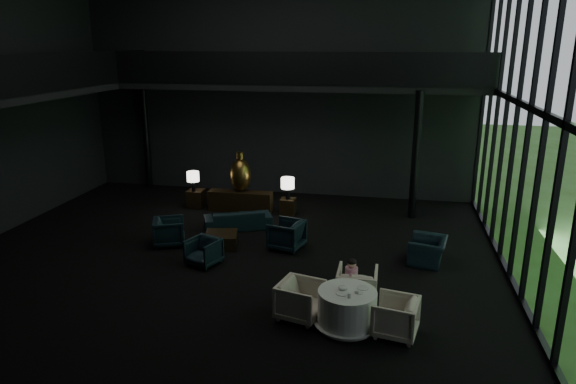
% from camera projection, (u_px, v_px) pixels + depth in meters
% --- Properties ---
extents(floor, '(14.00, 12.00, 0.02)m').
position_uv_depth(floor, '(229.00, 254.00, 13.51)').
color(floor, black).
rests_on(floor, ground).
extents(wall_back, '(14.00, 0.04, 8.00)m').
position_uv_depth(wall_back, '(277.00, 83.00, 18.04)').
color(wall_back, black).
rests_on(wall_back, ground).
extents(wall_front, '(14.00, 0.04, 8.00)m').
position_uv_depth(wall_front, '(82.00, 151.00, 6.74)').
color(wall_front, black).
rests_on(wall_front, ground).
extents(curtain_wall, '(0.20, 12.00, 8.00)m').
position_uv_depth(curtain_wall, '(531.00, 108.00, 11.09)').
color(curtain_wall, black).
rests_on(curtain_wall, ground).
extents(mezzanine_left, '(2.00, 12.00, 0.25)m').
position_uv_depth(mezzanine_left, '(7.00, 96.00, 13.52)').
color(mezzanine_left, black).
rests_on(mezzanine_left, wall_left).
extents(mezzanine_back, '(12.00, 2.00, 0.25)m').
position_uv_depth(mezzanine_back, '(300.00, 86.00, 16.91)').
color(mezzanine_back, black).
rests_on(mezzanine_back, wall_back).
extents(railing_left, '(0.06, 12.00, 1.00)m').
position_uv_depth(railing_left, '(37.00, 73.00, 13.16)').
color(railing_left, black).
rests_on(railing_left, mezzanine_left).
extents(railing_back, '(12.00, 0.06, 1.00)m').
position_uv_depth(railing_back, '(295.00, 68.00, 15.80)').
color(railing_back, black).
rests_on(railing_back, mezzanine_back).
extents(column_nw, '(0.24, 0.24, 4.00)m').
position_uv_depth(column_nw, '(146.00, 136.00, 19.26)').
color(column_nw, black).
rests_on(column_nw, floor).
extents(column_ne, '(0.24, 0.24, 4.00)m').
position_uv_depth(column_ne, '(416.00, 156.00, 15.82)').
color(column_ne, black).
rests_on(column_ne, floor).
extents(console, '(2.11, 0.48, 0.67)m').
position_uv_depth(console, '(240.00, 201.00, 16.90)').
color(console, black).
rests_on(console, floor).
extents(bronze_urn, '(0.70, 0.70, 1.30)m').
position_uv_depth(bronze_urn, '(240.00, 174.00, 16.73)').
color(bronze_urn, '#A36D38').
rests_on(bronze_urn, console).
extents(side_table_left, '(0.54, 0.54, 0.59)m').
position_uv_depth(side_table_left, '(196.00, 198.00, 17.34)').
color(side_table_left, black).
rests_on(side_table_left, floor).
extents(table_lamp_left, '(0.40, 0.40, 0.67)m').
position_uv_depth(table_lamp_left, '(193.00, 177.00, 16.96)').
color(table_lamp_left, black).
rests_on(table_lamp_left, side_table_left).
extents(side_table_right, '(0.47, 0.47, 0.51)m').
position_uv_depth(side_table_right, '(288.00, 206.00, 16.63)').
color(side_table_right, black).
rests_on(side_table_right, floor).
extents(table_lamp_right, '(0.43, 0.43, 0.72)m').
position_uv_depth(table_lamp_right, '(288.00, 184.00, 16.35)').
color(table_lamp_right, black).
rests_on(table_lamp_right, side_table_right).
extents(sofa, '(1.95, 1.28, 0.74)m').
position_uv_depth(sofa, '(238.00, 217.00, 15.30)').
color(sofa, '#11262E').
rests_on(sofa, floor).
extents(lounge_armchair_west, '(1.07, 1.10, 0.88)m').
position_uv_depth(lounge_armchair_west, '(169.00, 230.00, 14.05)').
color(lounge_armchair_west, black).
rests_on(lounge_armchair_west, floor).
extents(lounge_armchair_east, '(1.07, 1.12, 0.96)m').
position_uv_depth(lounge_armchair_east, '(286.00, 232.00, 13.77)').
color(lounge_armchair_east, '#132D33').
rests_on(lounge_armchair_east, floor).
extents(lounge_armchair_south, '(0.88, 0.86, 0.72)m').
position_uv_depth(lounge_armchair_south, '(203.00, 251.00, 12.81)').
color(lounge_armchair_south, black).
rests_on(lounge_armchair_south, floor).
extents(window_armchair, '(0.77, 1.04, 0.82)m').
position_uv_depth(window_armchair, '(428.00, 248.00, 12.89)').
color(window_armchair, black).
rests_on(window_armchair, floor).
extents(coffee_table, '(1.01, 1.01, 0.38)m').
position_uv_depth(coffee_table, '(221.00, 240.00, 14.00)').
color(coffee_table, black).
rests_on(coffee_table, floor).
extents(dining_table, '(1.30, 1.30, 0.75)m').
position_uv_depth(dining_table, '(347.00, 311.00, 10.02)').
color(dining_table, white).
rests_on(dining_table, floor).
extents(dining_chair_north, '(0.93, 0.87, 0.95)m').
position_uv_depth(dining_chair_north, '(357.00, 282.00, 10.89)').
color(dining_chair_north, beige).
rests_on(dining_chair_north, floor).
extents(dining_chair_east, '(0.94, 0.98, 0.87)m').
position_uv_depth(dining_chair_east, '(395.00, 314.00, 9.69)').
color(dining_chair_east, '#BAB8AE').
rests_on(dining_chair_east, floor).
extents(dining_chair_west, '(1.04, 1.09, 0.93)m').
position_uv_depth(dining_chair_west, '(300.00, 296.00, 10.29)').
color(dining_chair_west, beige).
rests_on(dining_chair_west, floor).
extents(child, '(0.27, 0.27, 0.58)m').
position_uv_depth(child, '(351.00, 272.00, 10.78)').
color(child, pink).
rests_on(child, dining_chair_north).
extents(plate_a, '(0.26, 0.26, 0.02)m').
position_uv_depth(plate_a, '(342.00, 293.00, 9.81)').
color(plate_a, white).
rests_on(plate_a, dining_table).
extents(plate_b, '(0.23, 0.23, 0.02)m').
position_uv_depth(plate_b, '(363.00, 288.00, 10.02)').
color(plate_b, white).
rests_on(plate_b, dining_table).
extents(saucer, '(0.18, 0.18, 0.01)m').
position_uv_depth(saucer, '(359.00, 293.00, 9.83)').
color(saucer, white).
rests_on(saucer, dining_table).
extents(coffee_cup, '(0.11, 0.11, 0.06)m').
position_uv_depth(coffee_cup, '(357.00, 291.00, 9.80)').
color(coffee_cup, white).
rests_on(coffee_cup, saucer).
extents(cereal_bowl, '(0.17, 0.17, 0.09)m').
position_uv_depth(cereal_bowl, '(343.00, 288.00, 9.94)').
color(cereal_bowl, white).
rests_on(cereal_bowl, dining_table).
extents(cream_pot, '(0.07, 0.07, 0.07)m').
position_uv_depth(cream_pot, '(349.00, 296.00, 9.63)').
color(cream_pot, '#99999E').
rests_on(cream_pot, dining_table).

